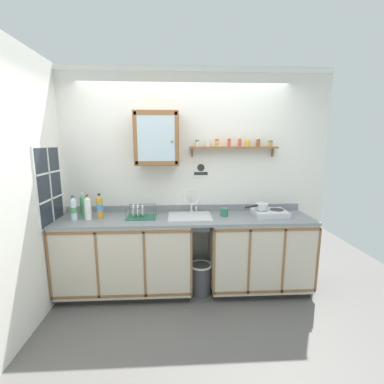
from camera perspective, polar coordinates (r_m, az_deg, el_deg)
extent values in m
plane|color=#565451|center=(3.12, -0.99, -24.64)|extent=(5.99, 5.99, 0.00)
cube|color=silver|center=(3.35, -1.55, 2.80)|extent=(3.59, 0.05, 2.69)
cube|color=white|center=(3.40, -1.65, 24.91)|extent=(3.59, 0.02, 0.05)
cube|color=silver|center=(2.76, -34.19, -0.70)|extent=(0.05, 3.55, 2.69)
cube|color=black|center=(3.56, -13.53, -19.35)|extent=(1.49, 0.53, 0.08)
cube|color=beige|center=(3.33, -13.97, -12.83)|extent=(1.52, 0.59, 0.83)
cube|color=brown|center=(2.93, -15.39, -8.40)|extent=(1.52, 0.01, 0.03)
cube|color=brown|center=(3.24, -14.72, -20.84)|extent=(1.52, 0.01, 0.03)
cube|color=brown|center=(3.31, -28.48, -14.03)|extent=(0.02, 0.01, 0.76)
cube|color=brown|center=(3.13, -19.76, -14.76)|extent=(0.02, 0.01, 0.76)
cube|color=brown|center=(3.02, -10.16, -15.18)|extent=(0.02, 0.01, 0.76)
cube|color=brown|center=(3.00, -0.14, -15.18)|extent=(0.02, 0.01, 0.76)
cube|color=black|center=(3.64, 13.62, -18.66)|extent=(1.15, 0.53, 0.08)
cube|color=beige|center=(3.41, 14.10, -12.24)|extent=(1.17, 0.59, 0.83)
cube|color=brown|center=(3.02, 16.09, -7.84)|extent=(1.17, 0.01, 0.03)
cube|color=brown|center=(3.32, 15.41, -19.99)|extent=(1.17, 0.01, 0.03)
cube|color=brown|center=(3.03, 4.78, -15.02)|extent=(0.02, 0.01, 0.76)
cube|color=brown|center=(3.10, 12.20, -14.58)|extent=(0.02, 0.01, 0.76)
cube|color=brown|center=(3.22, 19.13, -13.95)|extent=(0.02, 0.01, 0.76)
cube|color=brown|center=(3.38, 25.45, -13.21)|extent=(0.02, 0.01, 0.76)
cube|color=gray|center=(3.13, -1.35, -5.72)|extent=(2.95, 0.62, 0.03)
cube|color=gray|center=(3.39, -1.50, -3.48)|extent=(2.95, 0.02, 0.08)
cube|color=silver|center=(3.14, -0.49, -5.24)|extent=(0.51, 0.41, 0.01)
cube|color=slate|center=(3.18, -0.49, -7.52)|extent=(0.43, 0.33, 0.01)
cube|color=slate|center=(3.33, -0.62, -5.63)|extent=(0.43, 0.01, 0.13)
cube|color=slate|center=(3.00, -0.34, -7.44)|extent=(0.43, 0.01, 0.13)
cylinder|color=#4C4C51|center=(3.18, -0.49, -7.55)|extent=(0.04, 0.04, 0.01)
cylinder|color=silver|center=(3.36, -0.13, -4.09)|extent=(0.05, 0.05, 0.02)
cylinder|color=silver|center=(3.33, -0.13, -2.31)|extent=(0.02, 0.02, 0.19)
torus|color=silver|center=(3.22, -0.05, -1.03)|extent=(0.21, 0.02, 0.21)
cylinder|color=silver|center=(3.36, 0.90, -3.53)|extent=(0.02, 0.02, 0.05)
cube|color=silver|center=(3.31, 16.36, -4.37)|extent=(0.39, 0.32, 0.07)
cylinder|color=#2D2D2D|center=(3.30, 14.70, -3.72)|extent=(0.16, 0.16, 0.01)
cylinder|color=#2D2D2D|center=(3.36, 17.78, -3.62)|extent=(0.16, 0.16, 0.01)
cylinder|color=black|center=(3.15, 15.60, -5.09)|extent=(0.03, 0.02, 0.03)
cylinder|color=black|center=(3.22, 18.80, -4.96)|extent=(0.03, 0.02, 0.03)
cylinder|color=silver|center=(3.29, 14.73, -3.05)|extent=(0.16, 0.16, 0.07)
torus|color=silver|center=(3.28, 14.76, -2.42)|extent=(0.16, 0.16, 0.01)
cylinder|color=black|center=(3.15, 12.67, -3.05)|extent=(0.18, 0.12, 0.02)
cylinder|color=white|center=(3.22, -21.48, -3.53)|extent=(0.07, 0.07, 0.24)
cone|color=white|center=(3.19, -21.64, -1.18)|extent=(0.07, 0.07, 0.03)
cylinder|color=red|center=(3.19, -21.67, -0.72)|extent=(0.03, 0.03, 0.02)
cylinder|color=white|center=(3.22, -21.48, -3.57)|extent=(0.08, 0.08, 0.07)
cylinder|color=silver|center=(3.27, -24.12, -3.58)|extent=(0.07, 0.07, 0.23)
cone|color=silver|center=(3.24, -24.29, -1.33)|extent=(0.07, 0.07, 0.03)
cylinder|color=#2D59B2|center=(3.24, -24.33, -0.87)|extent=(0.03, 0.03, 0.02)
cylinder|color=#4C9959|center=(3.27, -24.12, -3.53)|extent=(0.07, 0.07, 0.06)
cylinder|color=#4CB266|center=(3.37, -22.33, -3.01)|extent=(0.06, 0.06, 0.24)
cone|color=#4CB266|center=(3.34, -22.49, -0.81)|extent=(0.06, 0.06, 0.03)
cylinder|color=white|center=(3.34, -22.52, -0.39)|extent=(0.03, 0.03, 0.02)
cylinder|color=#4C9959|center=(3.36, -22.35, -2.81)|extent=(0.07, 0.07, 0.07)
cylinder|color=gold|center=(3.24, -19.22, -3.29)|extent=(0.07, 0.07, 0.24)
cone|color=gold|center=(3.21, -19.37, -0.94)|extent=(0.07, 0.07, 0.03)
cylinder|color=#262626|center=(3.20, -19.40, -0.50)|extent=(0.03, 0.03, 0.02)
cylinder|color=#3F8CCC|center=(3.23, -19.24, -3.09)|extent=(0.07, 0.07, 0.07)
cube|color=#26664C|center=(3.16, -10.80, -5.34)|extent=(0.34, 0.25, 0.01)
cylinder|color=#4C4F54|center=(3.06, -14.00, -4.69)|extent=(0.01, 0.01, 0.12)
cylinder|color=#4C4F54|center=(3.02, -8.21, -4.70)|extent=(0.01, 0.01, 0.12)
cylinder|color=#4C4F54|center=(3.28, -13.26, -3.65)|extent=(0.01, 0.01, 0.12)
cylinder|color=#4C4F54|center=(3.24, -7.86, -3.64)|extent=(0.01, 0.01, 0.12)
cylinder|color=#4C4F54|center=(3.02, -11.17, -3.57)|extent=(0.31, 0.01, 0.01)
cylinder|color=#4C4F54|center=(3.24, -10.61, -2.59)|extent=(0.31, 0.01, 0.01)
cylinder|color=white|center=(3.15, -12.36, -3.91)|extent=(0.01, 0.17, 0.17)
cylinder|color=white|center=(3.15, -11.46, -3.91)|extent=(0.01, 0.16, 0.16)
cylinder|color=white|center=(3.14, -10.55, -3.91)|extent=(0.01, 0.14, 0.14)
cylinder|color=#337259|center=(3.19, 6.96, -4.29)|extent=(0.09, 0.09, 0.10)
torus|color=#337259|center=(3.24, 6.60, -3.97)|extent=(0.03, 0.07, 0.07)
cube|color=brown|center=(3.17, -7.53, 11.32)|extent=(0.51, 0.27, 0.61)
cube|color=silver|center=(3.03, -7.74, 11.36)|extent=(0.42, 0.01, 0.50)
cube|color=brown|center=(3.06, -12.10, 11.21)|extent=(0.04, 0.01, 0.58)
cube|color=brown|center=(3.02, -3.32, 11.44)|extent=(0.04, 0.01, 0.58)
cube|color=brown|center=(3.05, -7.87, 16.56)|extent=(0.48, 0.01, 0.05)
cube|color=brown|center=(3.04, -7.61, 6.14)|extent=(0.48, 0.01, 0.05)
sphere|color=olive|center=(3.01, -4.30, 10.84)|extent=(0.02, 0.02, 0.02)
cube|color=brown|center=(3.30, 8.95, 9.41)|extent=(1.07, 0.14, 0.02)
cube|color=brown|center=(3.29, 0.00, 8.45)|extent=(0.02, 0.03, 0.10)
cube|color=brown|center=(3.49, 16.92, 8.12)|extent=(0.02, 0.03, 0.10)
cylinder|color=silver|center=(3.24, 1.15, 10.28)|extent=(0.04, 0.04, 0.06)
cylinder|color=#33723F|center=(3.24, 1.15, 10.98)|extent=(0.04, 0.04, 0.02)
cylinder|color=silver|center=(3.26, 3.38, 10.23)|extent=(0.05, 0.05, 0.06)
cylinder|color=white|center=(3.26, 3.39, 10.88)|extent=(0.05, 0.05, 0.02)
cylinder|color=gold|center=(3.26, 5.38, 10.33)|extent=(0.04, 0.04, 0.07)
cylinder|color=red|center=(3.26, 5.40, 11.11)|extent=(0.04, 0.04, 0.02)
cylinder|color=#CC4C33|center=(3.27, 7.98, 10.31)|extent=(0.04, 0.04, 0.08)
cylinder|color=red|center=(3.27, 8.00, 11.12)|extent=(0.04, 0.04, 0.02)
cylinder|color=#CC4C33|center=(3.31, 10.24, 10.40)|extent=(0.04, 0.04, 0.09)
cylinder|color=white|center=(3.31, 10.27, 11.35)|extent=(0.04, 0.04, 0.02)
cylinder|color=gold|center=(3.33, 11.97, 10.09)|extent=(0.05, 0.05, 0.07)
cylinder|color=yellow|center=(3.33, 12.00, 10.79)|extent=(0.05, 0.05, 0.02)
cylinder|color=brown|center=(3.39, 14.05, 10.23)|extent=(0.04, 0.04, 0.09)
cylinder|color=white|center=(3.39, 14.09, 11.14)|extent=(0.04, 0.04, 0.02)
cylinder|color=tan|center=(3.41, 16.52, 9.84)|extent=(0.05, 0.05, 0.06)
cylinder|color=#33723F|center=(3.41, 16.56, 10.47)|extent=(0.05, 0.05, 0.02)
cube|color=silver|center=(3.32, 1.91, 4.81)|extent=(0.20, 0.01, 0.21)
cube|color=#262626|center=(3.32, 1.92, 3.99)|extent=(0.17, 0.00, 0.04)
cylinder|color=#262626|center=(3.31, 1.92, 5.26)|extent=(0.09, 0.00, 0.09)
cube|color=#262D38|center=(3.27, -28.25, 1.16)|extent=(0.01, 0.52, 0.82)
cube|color=white|center=(3.28, -28.40, 1.16)|extent=(0.02, 0.57, 0.87)
cube|color=white|center=(3.27, -28.15, 1.16)|extent=(0.01, 0.02, 0.82)
cube|color=white|center=(3.29, -27.93, -1.31)|extent=(0.01, 0.52, 0.02)
cube|color=white|center=(3.25, -28.37, 3.67)|extent=(0.01, 0.52, 0.02)
cylinder|color=#4C4C51|center=(3.37, 1.89, -18.16)|extent=(0.25, 0.25, 0.36)
torus|color=white|center=(3.29, 1.91, -15.42)|extent=(0.28, 0.28, 0.02)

